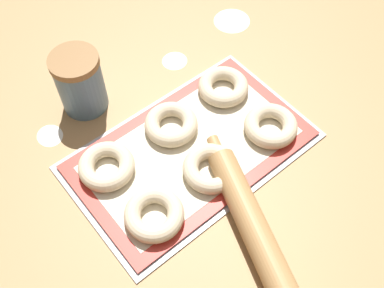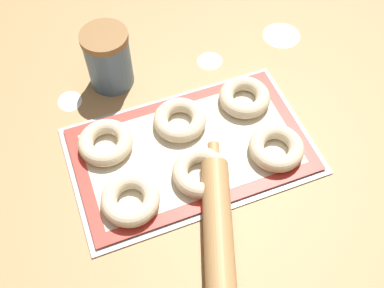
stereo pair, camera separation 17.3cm
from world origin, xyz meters
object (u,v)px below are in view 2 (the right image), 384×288
(bagel_back_center, at_px, (180,120))
(rolling_pin, at_px, (220,256))
(baking_tray, at_px, (192,150))
(bagel_front_center, at_px, (201,172))
(flour_canister, at_px, (108,59))
(bagel_back_left, at_px, (106,142))
(bagel_front_left, at_px, (130,200))
(bagel_back_right, at_px, (244,97))
(bagel_front_right, at_px, (276,148))

(bagel_back_center, height_order, rolling_pin, rolling_pin)
(baking_tray, relative_size, rolling_pin, 1.10)
(bagel_front_center, bearing_deg, flour_canister, 106.60)
(bagel_front_center, height_order, bagel_back_left, same)
(bagel_front_center, relative_size, rolling_pin, 0.25)
(bagel_front_left, distance_m, flour_canister, 0.35)
(flour_canister, bearing_deg, bagel_front_center, -73.40)
(bagel_back_center, relative_size, rolling_pin, 0.25)
(bagel_back_left, bearing_deg, rolling_pin, -67.59)
(baking_tray, xyz_separation_m, bagel_back_right, (0.16, 0.08, 0.02))
(bagel_front_right, height_order, bagel_back_center, same)
(bagel_front_left, xyz_separation_m, bagel_front_center, (0.15, 0.01, 0.00))
(bagel_front_left, xyz_separation_m, flour_canister, (0.05, 0.34, 0.05))
(baking_tray, height_order, bagel_back_left, bagel_back_left)
(bagel_back_center, bearing_deg, bagel_front_left, -136.63)
(bagel_back_left, xyz_separation_m, rolling_pin, (0.13, -0.32, 0.00))
(bagel_front_right, height_order, bagel_back_right, same)
(flour_canister, bearing_deg, bagel_back_left, -108.76)
(bagel_front_right, bearing_deg, bagel_front_center, 179.48)
(flour_canister, bearing_deg, bagel_back_center, -61.28)
(bagel_front_center, distance_m, flour_canister, 0.35)
(bagel_back_left, bearing_deg, bagel_back_right, 1.36)
(bagel_back_right, bearing_deg, baking_tray, -153.93)
(baking_tray, xyz_separation_m, bagel_front_center, (-0.01, -0.07, 0.02))
(bagel_front_right, bearing_deg, rolling_pin, -139.36)
(baking_tray, bearing_deg, bagel_front_center, -96.51)
(bagel_front_left, height_order, flour_canister, flour_canister)
(bagel_front_right, bearing_deg, flour_canister, 129.10)
(bagel_front_left, xyz_separation_m, bagel_back_center, (0.16, 0.15, 0.00))
(bagel_back_left, relative_size, flour_canister, 0.80)
(flour_canister, xyz_separation_m, rolling_pin, (0.07, -0.51, -0.05))
(bagel_front_right, bearing_deg, bagel_back_right, 92.05)
(bagel_front_right, bearing_deg, bagel_back_left, 156.98)
(bagel_back_center, distance_m, bagel_back_right, 0.16)
(baking_tray, bearing_deg, bagel_back_center, 92.01)
(rolling_pin, bearing_deg, bagel_front_center, 79.61)
(bagel_back_right, height_order, rolling_pin, rolling_pin)
(bagel_back_left, xyz_separation_m, bagel_back_right, (0.33, 0.01, 0.00))
(rolling_pin, bearing_deg, bagel_back_left, 112.41)
(bagel_front_left, relative_size, bagel_back_right, 1.00)
(bagel_front_center, relative_size, bagel_front_right, 1.00)
(bagel_front_center, relative_size, bagel_back_right, 1.00)
(bagel_front_left, distance_m, bagel_back_right, 0.36)
(bagel_back_left, bearing_deg, flour_canister, 71.24)
(baking_tray, height_order, bagel_front_right, bagel_front_right)
(bagel_back_center, height_order, bagel_back_right, same)
(bagel_front_center, bearing_deg, bagel_back_left, 139.24)
(flour_canister, bearing_deg, rolling_pin, -82.56)
(bagel_back_right, relative_size, flour_canister, 0.80)
(baking_tray, height_order, rolling_pin, rolling_pin)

